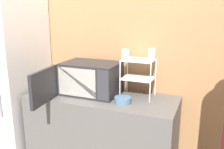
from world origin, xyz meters
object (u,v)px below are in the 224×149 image
Objects in this scene: bowl at (123,100)px; microwave at (89,79)px; glass_front_left at (125,54)px; dish_rack at (138,70)px; refrigerator at (11,81)px; glass_back_right at (152,54)px.

microwave is at bearing 165.39° from bowl.
bowl is (0.03, -0.14, -0.38)m from glass_front_left.
dish_rack is 0.32m from bowl.
bowl is 1.30m from refrigerator.
bowl is 0.08× the size of refrigerator.
microwave is 0.64m from glass_back_right.
refrigerator reaches higher than bowl.
microwave is at bearing -162.32° from glass_back_right.
glass_back_right is (0.21, 0.14, 0.00)m from glass_front_left.
refrigerator is (-0.92, -0.06, -0.10)m from microwave.
refrigerator is at bearing 178.42° from bowl.
dish_rack is 0.20m from glass_front_left.
microwave is 5.28× the size of bowl.
glass_back_right is at bearing 9.39° from refrigerator.
bowl is (-0.07, -0.21, -0.23)m from dish_rack.
glass_front_left is at bearing -146.80° from glass_back_right.
glass_front_left is 0.05× the size of refrigerator.
dish_rack is at bearing 13.41° from microwave.
refrigerator is (-1.48, -0.24, -0.35)m from glass_back_right.
glass_front_left is 0.65× the size of bowl.
glass_back_right is 0.05× the size of refrigerator.
refrigerator is (-1.30, 0.04, 0.03)m from bowl.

